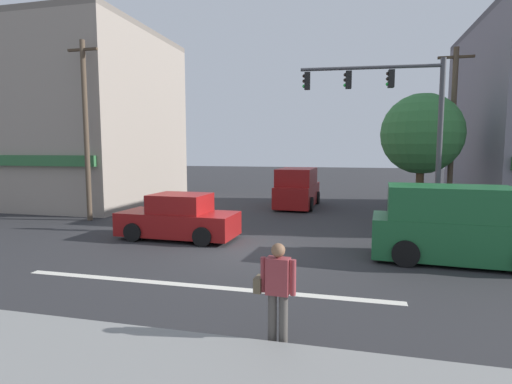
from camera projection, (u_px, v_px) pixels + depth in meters
The scene contains 11 objects.
ground_plane at pixel (241, 249), 12.50m from camera, with size 120.00×120.00×0.00m, color #2B2B2D.
lane_marking_stripe at pixel (199, 286), 9.12m from camera, with size 9.00×0.24×0.01m, color silver.
building_left_block at pixel (67, 120), 23.47m from camera, with size 10.92×9.56×9.73m.
street_tree at pixel (422, 134), 16.70m from camera, with size 3.36×3.36×5.45m.
utility_pole_near_left at pixel (86, 129), 17.22m from camera, with size 1.40×0.22×7.73m.
utility_pole_far_right at pixel (452, 133), 16.71m from camera, with size 1.40×0.22×7.30m.
traffic_light_mast at pixel (401, 115), 13.86m from camera, with size 4.88×0.57×6.20m.
van_approaching_near at pixel (456, 226), 10.99m from camera, with size 4.71×2.27×2.11m.
sedan_crossing_rightbound at pixel (179, 219), 13.92m from camera, with size 4.16×1.99×1.58m.
van_waiting_far at pixel (297, 189), 21.69m from camera, with size 2.15×4.65×2.11m.
pedestrian_foreground_with_bag at pixel (277, 288), 6.23m from camera, with size 0.67×0.33×1.67m.
Camera 1 is at (3.37, -11.78, 3.11)m, focal length 28.00 mm.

